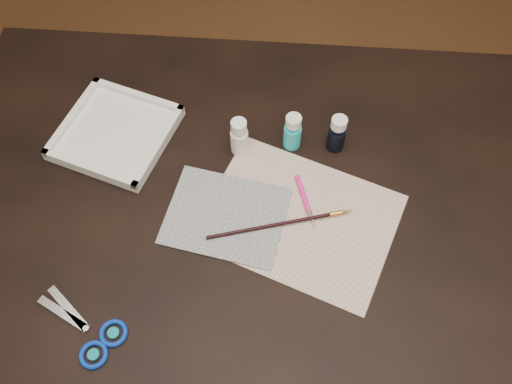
# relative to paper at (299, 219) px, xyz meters

# --- Properties ---
(ground) EXTENTS (3.50, 3.50, 0.02)m
(ground) POSITION_rel_paper_xyz_m (-0.09, 0.03, -0.76)
(ground) COLOR #422614
(ground) RESTS_ON ground
(table) EXTENTS (1.30, 0.90, 0.75)m
(table) POSITION_rel_paper_xyz_m (-0.09, 0.03, -0.38)
(table) COLOR black
(table) RESTS_ON ground
(paper) EXTENTS (0.43, 0.38, 0.00)m
(paper) POSITION_rel_paper_xyz_m (0.00, 0.00, 0.00)
(paper) COLOR white
(paper) RESTS_ON table
(canvas) EXTENTS (0.26, 0.22, 0.00)m
(canvas) POSITION_rel_paper_xyz_m (-0.14, -0.01, 0.00)
(canvas) COLOR black
(canvas) RESTS_ON paper
(paint_bottle_white) EXTENTS (0.04, 0.04, 0.09)m
(paint_bottle_white) POSITION_rel_paper_xyz_m (-0.13, 0.16, 0.04)
(paint_bottle_white) COLOR white
(paint_bottle_white) RESTS_ON table
(paint_bottle_cyan) EXTENTS (0.04, 0.04, 0.09)m
(paint_bottle_cyan) POSITION_rel_paper_xyz_m (-0.02, 0.18, 0.04)
(paint_bottle_cyan) COLOR #1FB5C7
(paint_bottle_cyan) RESTS_ON table
(paint_bottle_navy) EXTENTS (0.04, 0.04, 0.09)m
(paint_bottle_navy) POSITION_rel_paper_xyz_m (0.07, 0.18, 0.04)
(paint_bottle_navy) COLOR black
(paint_bottle_navy) RESTS_ON table
(paintbrush) EXTENTS (0.28, 0.09, 0.01)m
(paintbrush) POSITION_rel_paper_xyz_m (-0.04, -0.02, 0.01)
(paintbrush) COLOR black
(paintbrush) RESTS_ON canvas
(craft_knife) EXTENTS (0.05, 0.13, 0.01)m
(craft_knife) POSITION_rel_paper_xyz_m (0.01, 0.03, 0.01)
(craft_knife) COLOR #F92090
(craft_knife) RESTS_ON paper
(scissors) EXTENTS (0.22, 0.18, 0.01)m
(scissors) POSITION_rel_paper_xyz_m (-0.38, -0.24, 0.00)
(scissors) COLOR silver
(scissors) RESTS_ON table
(palette_tray) EXTENTS (0.28, 0.28, 0.03)m
(palette_tray) POSITION_rel_paper_xyz_m (-0.40, 0.17, 0.01)
(palette_tray) COLOR white
(palette_tray) RESTS_ON table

